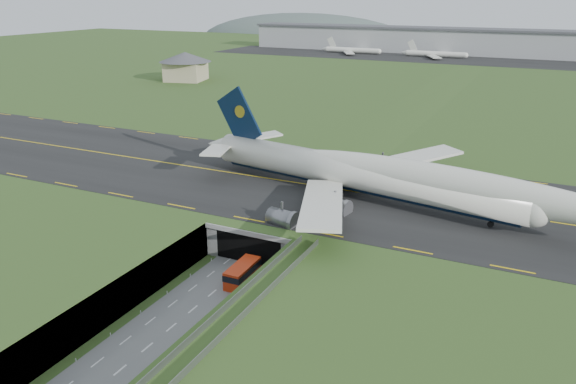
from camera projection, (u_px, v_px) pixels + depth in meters
The scene contains 10 objects.
ground at pixel (223, 285), 86.15m from camera, with size 900.00×900.00×0.00m, color #324E1F.
airfield_deck at pixel (222, 268), 85.14m from camera, with size 800.00×800.00×6.00m, color gray.
trench_road at pixel (195, 308), 79.75m from camera, with size 12.00×75.00×0.20m, color slate.
taxiway at pixel (309, 185), 112.10m from camera, with size 800.00×44.00×0.18m, color black.
tunnel_portal at pixel (272, 227), 99.21m from camera, with size 17.00×22.30×6.00m.
guideway at pixel (214, 340), 63.65m from camera, with size 3.00×53.00×7.05m.
jumbo_jet at pixel (386, 178), 100.72m from camera, with size 85.39×55.90×18.76m.
shuttle_tram at pixel (243, 273), 86.32m from camera, with size 3.05×7.54×3.05m.
service_building at pixel (185, 64), 241.12m from camera, with size 27.02×27.02×12.17m.
cargo_terminal at pixel (488, 42), 335.54m from camera, with size 320.00×67.00×15.60m.
Camera 1 is at (42.04, -64.40, 42.59)m, focal length 35.00 mm.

